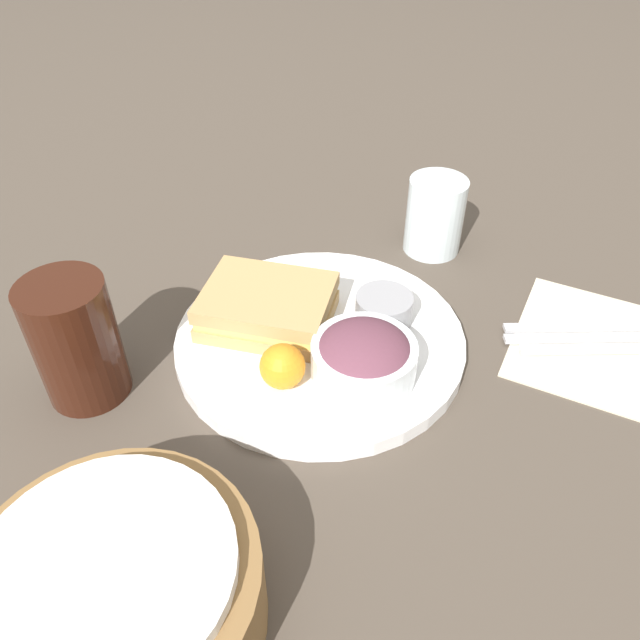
% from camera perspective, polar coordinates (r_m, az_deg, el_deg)
% --- Properties ---
extents(ground_plane, '(4.00, 4.00, 0.00)m').
position_cam_1_polar(ground_plane, '(0.69, -0.00, -2.39)').
color(ground_plane, '#4C4238').
extents(plate, '(0.32, 0.32, 0.02)m').
position_cam_1_polar(plate, '(0.69, -0.00, -1.84)').
color(plate, white).
rests_on(plate, ground_plane).
extents(sandwich, '(0.16, 0.14, 0.04)m').
position_cam_1_polar(sandwich, '(0.69, -4.81, 1.23)').
color(sandwich, tan).
rests_on(sandwich, plate).
extents(salad_bowl, '(0.11, 0.11, 0.06)m').
position_cam_1_polar(salad_bowl, '(0.62, 4.03, -3.43)').
color(salad_bowl, white).
rests_on(salad_bowl, plate).
extents(dressing_cup, '(0.06, 0.06, 0.03)m').
position_cam_1_polar(dressing_cup, '(0.69, 5.84, 0.96)').
color(dressing_cup, '#99999E').
rests_on(dressing_cup, plate).
extents(orange_wedge, '(0.05, 0.05, 0.05)m').
position_cam_1_polar(orange_wedge, '(0.61, -3.14, -4.37)').
color(orange_wedge, orange).
rests_on(orange_wedge, plate).
extents(drink_glass, '(0.08, 0.08, 0.13)m').
position_cam_1_polar(drink_glass, '(0.65, -21.43, -1.80)').
color(drink_glass, '#38190F').
rests_on(drink_glass, ground_plane).
extents(bread_basket, '(0.21, 0.21, 0.08)m').
position_cam_1_polar(bread_basket, '(0.50, -18.14, -22.83)').
color(bread_basket, olive).
rests_on(bread_basket, ground_plane).
extents(napkin, '(0.14, 0.19, 0.00)m').
position_cam_1_polar(napkin, '(0.76, 22.95, -1.76)').
color(napkin, beige).
rests_on(napkin, ground_plane).
extents(fork, '(0.16, 0.09, 0.01)m').
position_cam_1_polar(fork, '(0.77, 22.61, -0.61)').
color(fork, silver).
rests_on(fork, napkin).
extents(knife, '(0.16, 0.09, 0.01)m').
position_cam_1_polar(knife, '(0.75, 23.04, -1.51)').
color(knife, silver).
rests_on(knife, napkin).
extents(spoon, '(0.14, 0.08, 0.01)m').
position_cam_1_polar(spoon, '(0.74, 23.48, -2.43)').
color(spoon, silver).
rests_on(spoon, napkin).
extents(water_glass, '(0.07, 0.07, 0.10)m').
position_cam_1_polar(water_glass, '(0.83, 10.46, 9.36)').
color(water_glass, silver).
rests_on(water_glass, ground_plane).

